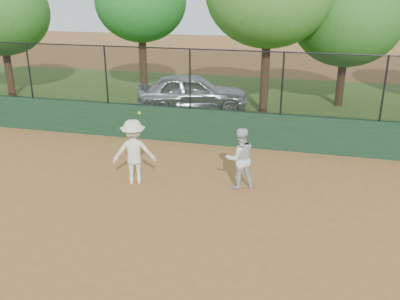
% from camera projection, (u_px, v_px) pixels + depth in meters
% --- Properties ---
extents(ground, '(80.00, 80.00, 0.00)m').
position_uv_depth(ground, '(141.00, 231.00, 9.83)').
color(ground, '#8F5E2E').
rests_on(ground, ground).
extents(back_wall, '(26.00, 0.20, 1.20)m').
position_uv_depth(back_wall, '(205.00, 127.00, 15.07)').
color(back_wall, '#1A3921').
rests_on(back_wall, ground).
extents(grass_strip, '(36.00, 12.00, 0.01)m').
position_uv_depth(grass_strip, '(235.00, 102.00, 20.73)').
color(grass_strip, '#33541A').
rests_on(grass_strip, ground).
extents(parked_car, '(5.04, 3.15, 1.60)m').
position_uv_depth(parked_car, '(192.00, 93.00, 18.95)').
color(parked_car, silver).
rests_on(parked_car, ground).
extents(player_second, '(1.01, 0.93, 1.66)m').
position_uv_depth(player_second, '(240.00, 158.00, 11.71)').
color(player_second, silver).
rests_on(player_second, ground).
extents(player_main, '(1.31, 1.02, 2.12)m').
position_uv_depth(player_main, '(134.00, 152.00, 11.96)').
color(player_main, '#E8E4C4').
rests_on(player_main, ground).
extents(fence_assembly, '(26.00, 0.06, 2.00)m').
position_uv_depth(fence_assembly, '(204.00, 79.00, 14.51)').
color(fence_assembly, black).
rests_on(fence_assembly, back_wall).
extents(tree_0, '(4.53, 4.12, 5.88)m').
position_uv_depth(tree_0, '(0.00, 12.00, 20.37)').
color(tree_0, '#4E2F1B').
rests_on(tree_0, ground).
extents(tree_1, '(4.19, 3.81, 6.20)m').
position_uv_depth(tree_1, '(140.00, 2.00, 20.14)').
color(tree_1, '#483019').
rests_on(tree_1, ground).
extents(tree_3, '(4.69, 4.26, 5.80)m').
position_uv_depth(tree_3, '(348.00, 19.00, 18.79)').
color(tree_3, '#392513').
rests_on(tree_3, ground).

